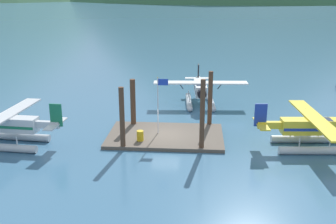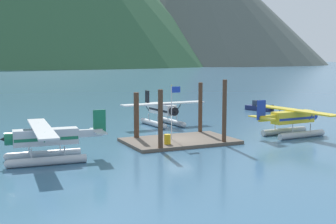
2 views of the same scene
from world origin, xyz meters
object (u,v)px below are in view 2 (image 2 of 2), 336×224
seaplane_yellow_stbd_aft (293,121)px  boat_navy_open_east (258,107)px  seaplane_white_bow_right (163,112)px  flagpole (173,105)px  fuel_drum (167,139)px  seaplane_silver_port_aft (46,141)px

seaplane_yellow_stbd_aft → boat_navy_open_east: size_ratio=2.24×
seaplane_white_bow_right → seaplane_yellow_stbd_aft: bearing=-53.6°
seaplane_yellow_stbd_aft → boat_navy_open_east: (10.39, 20.18, -1.09)m
flagpole → fuel_drum: (-1.47, -1.98, -2.80)m
fuel_drum → seaplane_silver_port_aft: bearing=-173.7°
fuel_drum → seaplane_yellow_stbd_aft: (14.09, 0.10, 0.84)m
seaplane_silver_port_aft → seaplane_white_bow_right: bearing=40.5°
seaplane_yellow_stbd_aft → boat_navy_open_east: bearing=62.8°
flagpole → boat_navy_open_east: (23.01, 18.30, -3.05)m
seaplane_white_bow_right → fuel_drum: bearing=-112.3°
seaplane_white_bow_right → boat_navy_open_east: bearing=22.3°
seaplane_yellow_stbd_aft → flagpole: bearing=171.5°
flagpole → seaplane_white_bow_right: flagpole is taller
fuel_drum → seaplane_silver_port_aft: size_ratio=0.08×
seaplane_white_bow_right → seaplane_silver_port_aft: bearing=-139.5°
flagpole → seaplane_yellow_stbd_aft: (12.62, -1.88, -1.96)m
seaplane_yellow_stbd_aft → fuel_drum: bearing=-179.6°
flagpole → fuel_drum: flagpole is taller
flagpole → fuel_drum: bearing=-126.6°
seaplane_white_bow_right → boat_navy_open_east: (19.41, 7.95, -1.09)m
flagpole → seaplane_silver_port_aft: size_ratio=0.49×
flagpole → boat_navy_open_east: flagpole is taller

